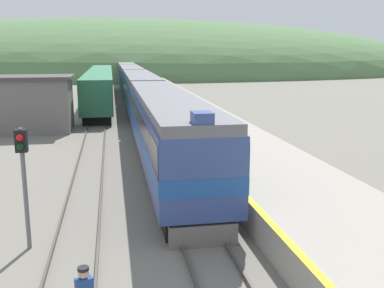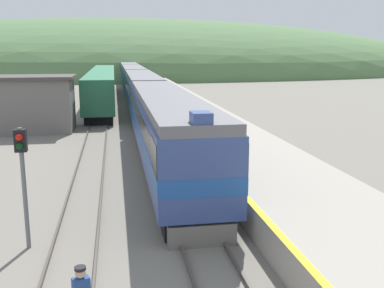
% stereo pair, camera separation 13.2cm
% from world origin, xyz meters
% --- Properties ---
extents(track_main, '(1.52, 180.00, 0.16)m').
position_xyz_m(track_main, '(0.00, 70.00, 0.08)').
color(track_main, '#4C443D').
rests_on(track_main, ground).
extents(track_siding, '(1.52, 180.00, 0.16)m').
position_xyz_m(track_siding, '(-4.14, 70.00, 0.08)').
color(track_siding, '#4C443D').
rests_on(track_siding, ground).
extents(platform, '(5.29, 140.00, 1.15)m').
position_xyz_m(platform, '(4.41, 50.00, 0.57)').
color(platform, '#9E9689').
rests_on(platform, ground).
extents(distant_hills, '(192.04, 86.42, 29.62)m').
position_xyz_m(distant_hills, '(0.00, 132.03, 0.00)').
color(distant_hills, '#517547').
rests_on(distant_hills, ground).
extents(station_shed, '(7.87, 4.87, 4.38)m').
position_xyz_m(station_shed, '(-9.73, 39.36, 2.21)').
color(station_shed, slate).
rests_on(station_shed, ground).
extents(express_train_lead_car, '(2.96, 20.69, 4.43)m').
position_xyz_m(express_train_lead_car, '(0.00, 25.77, 2.23)').
color(express_train_lead_car, black).
rests_on(express_train_lead_car, ground).
extents(carriage_second, '(2.95, 19.41, 4.07)m').
position_xyz_m(carriage_second, '(0.00, 46.93, 2.22)').
color(carriage_second, black).
rests_on(carriage_second, ground).
extents(carriage_third, '(2.95, 19.41, 4.07)m').
position_xyz_m(carriage_third, '(0.00, 67.23, 2.22)').
color(carriage_third, black).
rests_on(carriage_third, ground).
extents(carriage_fourth, '(2.95, 19.41, 4.07)m').
position_xyz_m(carriage_fourth, '(0.00, 87.52, 2.22)').
color(carriage_fourth, black).
rests_on(carriage_fourth, ground).
extents(siding_train, '(2.90, 38.40, 3.91)m').
position_xyz_m(siding_train, '(-4.14, 59.64, 2.02)').
color(siding_train, black).
rests_on(siding_train, ground).
extents(signal_post_siding, '(0.36, 0.42, 3.99)m').
position_xyz_m(signal_post_siding, '(-5.63, 16.68, 2.86)').
color(signal_post_siding, slate).
rests_on(signal_post_siding, ground).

